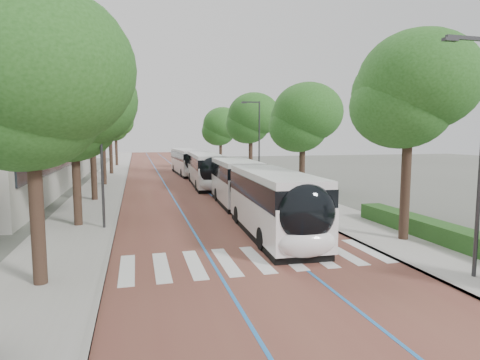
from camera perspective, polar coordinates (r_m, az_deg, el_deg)
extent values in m
plane|color=#51544C|center=(15.39, 2.77, -12.40)|extent=(160.00, 160.00, 0.00)
cube|color=brown|center=(54.31, -9.87, 1.00)|extent=(11.00, 140.00, 0.02)
cube|color=#989590|center=(54.22, -17.79, 0.84)|extent=(4.00, 140.00, 0.12)
cube|color=#989590|center=(55.41, -2.11, 1.24)|extent=(4.00, 140.00, 0.12)
cube|color=gray|center=(54.14, -15.78, 0.89)|extent=(0.20, 140.00, 0.14)
cube|color=gray|center=(55.04, -4.05, 1.20)|extent=(0.20, 140.00, 0.14)
cube|color=silver|center=(15.70, -15.76, -12.15)|extent=(0.55, 3.60, 0.01)
cube|color=silver|center=(15.72, -11.10, -12.01)|extent=(0.55, 3.60, 0.01)
cube|color=silver|center=(15.83, -6.49, -11.79)|extent=(0.55, 3.60, 0.01)
cube|color=silver|center=(16.04, -1.97, -11.51)|extent=(0.55, 3.60, 0.01)
cube|color=silver|center=(16.34, 2.39, -11.17)|extent=(0.55, 3.60, 0.01)
cube|color=silver|center=(16.73, 6.57, -10.79)|extent=(0.55, 3.60, 0.01)
cube|color=silver|center=(17.21, 10.52, -10.37)|extent=(0.55, 3.60, 0.01)
cube|color=silver|center=(17.76, 14.23, -9.94)|extent=(0.55, 3.60, 0.01)
cube|color=silver|center=(18.38, 17.70, -9.49)|extent=(0.55, 3.60, 0.01)
cube|color=#246BB6|center=(54.20, -11.55, 0.97)|extent=(0.12, 126.00, 0.01)
cube|color=#246BB6|center=(54.46, -8.19, 1.06)|extent=(0.12, 126.00, 0.01)
cube|color=black|center=(42.40, -22.81, 3.19)|extent=(0.12, 38.00, 1.60)
cube|color=black|center=(42.37, -23.00, 7.51)|extent=(0.12, 38.00, 1.60)
cube|color=black|center=(42.59, -23.18, 11.82)|extent=(0.12, 38.00, 1.60)
cube|color=black|center=(43.01, -23.36, 15.79)|extent=(0.12, 38.00, 1.60)
cube|color=#1E4517|center=(19.85, 28.97, -7.34)|extent=(1.20, 14.00, 0.80)
cube|color=#303033|center=(15.36, 29.77, 17.10)|extent=(1.70, 0.12, 0.12)
cube|color=#303033|center=(14.88, 27.73, 17.27)|extent=(0.50, 0.20, 0.10)
cylinder|color=#303033|center=(37.61, 2.74, 5.05)|extent=(0.14, 0.14, 8.00)
cube|color=#303033|center=(37.50, 1.58, 11.02)|extent=(1.70, 0.12, 0.12)
cube|color=#303033|center=(37.31, 0.53, 10.92)|extent=(0.50, 0.20, 0.10)
cylinder|color=#303033|center=(21.99, -19.11, 3.84)|extent=(0.14, 0.14, 8.00)
cylinder|color=black|center=(14.51, -26.88, -4.93)|extent=(0.44, 0.44, 4.55)
ellipsoid|color=#204D18|center=(14.34, -27.71, 11.53)|extent=(5.90, 5.90, 5.01)
cylinder|color=black|center=(23.29, -22.18, -0.89)|extent=(0.44, 0.44, 4.41)
ellipsoid|color=#204D18|center=(23.16, -22.60, 9.00)|extent=(6.07, 6.07, 5.16)
cylinder|color=black|center=(32.16, -20.10, 1.49)|extent=(0.44, 0.44, 4.90)
ellipsoid|color=#204D18|center=(32.13, -20.40, 9.43)|extent=(5.45, 5.45, 4.63)
cylinder|color=black|center=(42.11, -18.80, 2.44)|extent=(0.44, 0.44, 4.70)
ellipsoid|color=#204D18|center=(42.06, -19.00, 8.25)|extent=(5.62, 5.62, 4.78)
cylinder|color=black|center=(54.06, -17.88, 3.44)|extent=(0.44, 0.44, 5.06)
ellipsoid|color=#204D18|center=(54.05, -18.04, 8.32)|extent=(5.76, 5.76, 4.89)
cylinder|color=black|center=(69.03, -17.16, 3.83)|extent=(0.44, 0.44, 4.61)
ellipsoid|color=#204D18|center=(69.00, -17.28, 7.31)|extent=(5.20, 5.20, 4.42)
cylinder|color=black|center=(20.12, 22.44, -1.40)|extent=(0.44, 0.44, 4.81)
ellipsoid|color=#204D18|center=(20.05, 22.98, 11.09)|extent=(5.37, 5.37, 4.57)
cylinder|color=black|center=(30.53, 8.80, 1.00)|extent=(0.44, 0.44, 4.31)
ellipsoid|color=#204D18|center=(30.42, 8.93, 8.37)|extent=(5.16, 5.16, 4.39)
cylinder|color=black|center=(43.69, 1.52, 2.89)|extent=(0.44, 0.44, 4.68)
ellipsoid|color=#204D18|center=(43.64, 1.54, 8.48)|extent=(5.56, 5.56, 4.73)
cylinder|color=black|center=(59.22, -2.77, 3.60)|extent=(0.44, 0.44, 4.31)
ellipsoid|color=#204D18|center=(59.16, -2.79, 7.39)|extent=(5.74, 5.74, 4.88)
cylinder|color=black|center=(24.65, 1.34, -1.06)|extent=(2.34, 1.01, 2.30)
cube|color=white|center=(19.83, 4.69, -4.39)|extent=(2.97, 9.47, 1.82)
cube|color=black|center=(19.65, 4.71, -1.12)|extent=(3.00, 9.29, 0.97)
cube|color=silver|center=(19.58, 4.73, 0.74)|extent=(2.91, 9.28, 0.31)
cube|color=black|center=(20.06, 4.66, -7.44)|extent=(2.90, 9.10, 0.35)
cube|color=white|center=(28.91, -0.58, -1.00)|extent=(2.88, 7.86, 1.82)
cube|color=black|center=(28.79, -0.59, 1.25)|extent=(2.92, 7.70, 0.97)
cube|color=silver|center=(28.74, -0.59, 2.53)|extent=(2.83, 7.70, 0.31)
cube|color=black|center=(29.07, -0.58, -3.12)|extent=(2.82, 7.54, 0.35)
ellipsoid|color=black|center=(15.48, 9.44, -4.69)|extent=(2.40, 1.22, 2.28)
ellipsoid|color=white|center=(15.69, 9.43, -8.82)|extent=(2.40, 1.12, 1.14)
cylinder|color=black|center=(17.55, 3.20, -8.33)|extent=(0.35, 1.01, 1.00)
cylinder|color=black|center=(18.25, 10.14, -7.85)|extent=(0.35, 1.01, 1.00)
cylinder|color=black|center=(30.46, -3.27, -2.08)|extent=(0.35, 1.01, 1.00)
cylinder|color=black|center=(30.86, 0.88, -1.96)|extent=(0.35, 1.01, 1.00)
cylinder|color=black|center=(22.65, -0.29, -4.99)|extent=(0.35, 1.01, 1.00)
cylinder|color=black|center=(23.19, 5.21, -4.75)|extent=(0.35, 1.01, 1.00)
cube|color=white|center=(39.89, -5.00, 0.99)|extent=(3.12, 12.11, 1.82)
cube|color=black|center=(39.80, -5.01, 2.63)|extent=(3.15, 11.88, 0.97)
cube|color=silver|center=(39.77, -5.02, 3.55)|extent=(3.06, 11.87, 0.31)
cube|color=black|center=(40.00, -4.98, -0.56)|extent=(3.04, 11.63, 0.35)
ellipsoid|color=black|center=(34.04, -3.88, 1.34)|extent=(2.40, 1.22, 2.28)
ellipsoid|color=white|center=(34.11, -3.85, -0.57)|extent=(2.40, 1.12, 1.14)
cylinder|color=black|center=(36.29, -6.11, -0.76)|extent=(0.35, 1.01, 1.00)
cylinder|color=black|center=(36.57, -2.58, -0.67)|extent=(0.35, 1.01, 1.00)
cylinder|color=black|center=(43.62, -7.04, 0.41)|extent=(0.35, 1.01, 1.00)
cylinder|color=black|center=(43.85, -4.09, 0.48)|extent=(0.35, 1.01, 1.00)
cube|color=white|center=(52.01, -7.60, 2.19)|extent=(2.89, 12.08, 1.82)
cube|color=black|center=(51.94, -7.62, 3.44)|extent=(2.93, 11.84, 0.97)
cube|color=silver|center=(51.91, -7.63, 4.15)|extent=(2.84, 11.83, 0.31)
cube|color=black|center=(52.09, -7.58, 1.00)|extent=(2.83, 11.59, 0.35)
ellipsoid|color=black|center=(46.20, -6.50, 2.62)|extent=(2.38, 1.18, 2.28)
ellipsoid|color=white|center=(46.23, -6.47, 1.20)|extent=(2.38, 1.08, 1.14)
cylinder|color=black|center=(48.35, -8.25, 0.97)|extent=(0.33, 1.01, 1.00)
cylinder|color=black|center=(48.72, -5.62, 1.04)|extent=(0.33, 1.01, 1.00)
cylinder|color=black|center=(55.66, -9.34, 1.64)|extent=(0.33, 1.01, 1.00)
cylinder|color=black|center=(55.98, -7.04, 1.70)|extent=(0.33, 1.01, 1.00)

